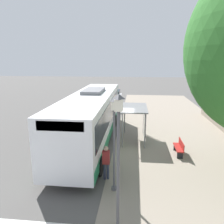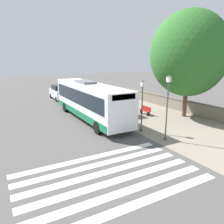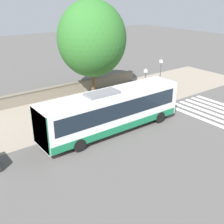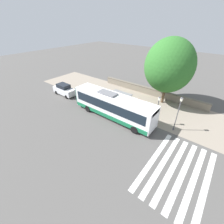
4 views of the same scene
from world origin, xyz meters
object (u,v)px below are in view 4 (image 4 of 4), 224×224
Objects in this scene: bus_shelter at (121,96)px; shade_tree at (169,66)px; parked_car_behind_bus at (64,90)px; street_lamp_far at (157,108)px; street_lamp_near at (178,112)px; bench at (141,102)px; bus at (113,105)px; pedestrian at (148,117)px.

shade_tree is (-5.63, 4.57, 4.09)m from bus_shelter.
parked_car_behind_bus is (2.71, -10.87, -1.04)m from bus_shelter.
street_lamp_near is at bearing 98.35° from street_lamp_far.
bus_shelter reaches higher than bench.
bench is 5.77m from street_lamp_far.
bus is at bearing -69.54° from street_lamp_far.
bus_shelter is at bearing 103.98° from parked_car_behind_bus.
bench is at bearing -130.85° from street_lamp_far.
pedestrian is 16.32m from parked_car_behind_bus.
bus_shelter is 0.70× the size of parked_car_behind_bus.
bus_shelter is at bearing -98.66° from street_lamp_far.
bus_shelter is at bearing -39.08° from shade_tree.
bench is at bearing -38.31° from shade_tree.
street_lamp_near reaches higher than bench.
parked_car_behind_bus is (-0.32, -11.57, -0.88)m from bus.
bus is at bearing -71.07° from pedestrian.
bus_shelter reaches higher than parked_car_behind_bus.
bench is (-2.59, 2.17, -1.55)m from bus_shelter.
pedestrian is (1.42, 5.40, -1.02)m from bus_shelter.
pedestrian is 0.37× the size of parked_car_behind_bus.
street_lamp_near is at bearing 86.02° from bus_shelter.
street_lamp_near is at bearing 96.15° from parked_car_behind_bus.
street_lamp_near is 2.44m from street_lamp_far.
street_lamp_near is at bearing 63.81° from bench.
shade_tree is at bearing -173.30° from pedestrian.
bus_shelter is at bearing -166.99° from bus.
street_lamp_far is (0.35, -2.39, -0.29)m from street_lamp_near.
parked_car_behind_bus is at bearing -83.85° from street_lamp_near.
street_lamp_far reaches higher than bus_shelter.
bench is 0.15× the size of shade_tree.
shade_tree is at bearing 155.91° from bus.
shade_tree is (-6.23, -4.09, 3.36)m from street_lamp_near.
bus_shelter is at bearing -104.72° from pedestrian.
bus is at bearing 13.01° from bus_shelter.
bus is 8.37× the size of bench.
parked_car_behind_bus is (5.29, -13.04, 0.51)m from bench.
street_lamp_near is (0.60, 8.66, 0.73)m from bus_shelter.
street_lamp_far reaches higher than bench.
bench is at bearing 140.03° from bus_shelter.
bus_shelter is 1.92× the size of pedestrian.
shade_tree is at bearing -146.75° from street_lamp_near.
bus reaches higher than parked_car_behind_bus.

